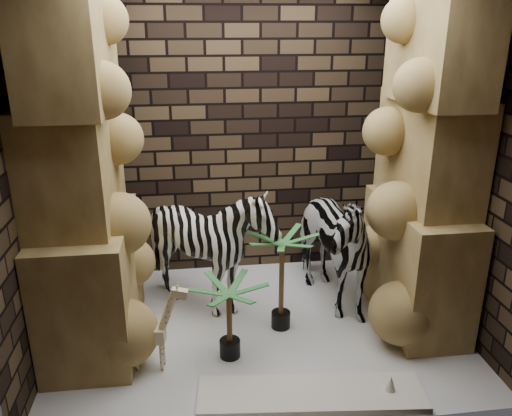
{
  "coord_description": "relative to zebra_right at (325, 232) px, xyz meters",
  "views": [
    {
      "loc": [
        -0.54,
        -3.92,
        2.59
      ],
      "look_at": [
        -0.01,
        0.15,
        1.09
      ],
      "focal_mm": 35.92,
      "sensor_mm": 36.0,
      "label": 1
    }
  ],
  "objects": [
    {
      "name": "zebra_right",
      "position": [
        0.0,
        0.0,
        0.0
      ],
      "size": [
        0.95,
        1.36,
        1.47
      ],
      "primitive_type": "imported",
      "rotation": [
        0.0,
        0.0,
        0.24
      ],
      "color": "white",
      "rests_on": "floor"
    },
    {
      "name": "rock_pillar_left",
      "position": [
        -2.07,
        -0.38,
        0.77
      ],
      "size": [
        0.68,
        1.3,
        3.0
      ],
      "primitive_type": null,
      "color": "tan",
      "rests_on": "floor"
    },
    {
      "name": "rock_pillar_right",
      "position": [
        0.75,
        -0.38,
        0.77
      ],
      "size": [
        0.58,
        1.25,
        3.0
      ],
      "primitive_type": null,
      "color": "tan",
      "rests_on": "floor"
    },
    {
      "name": "wall_right",
      "position": [
        1.08,
        -0.38,
        0.77
      ],
      "size": [
        0.0,
        3.0,
        3.0
      ],
      "primitive_type": "plane",
      "rotation": [
        1.57,
        0.0,
        -1.57
      ],
      "color": "black",
      "rests_on": "ground"
    },
    {
      "name": "giraffe_toy",
      "position": [
        -1.6,
        -0.83,
        -0.35
      ],
      "size": [
        0.41,
        0.19,
        0.77
      ],
      "primitive_type": null,
      "rotation": [
        0.0,
        0.0,
        -0.15
      ],
      "color": "beige",
      "rests_on": "floor"
    },
    {
      "name": "wall_front",
      "position": [
        -0.67,
        -1.63,
        0.77
      ],
      "size": [
        3.5,
        0.0,
        3.5
      ],
      "primitive_type": "plane",
      "rotation": [
        -1.57,
        0.0,
        0.0
      ],
      "color": "black",
      "rests_on": "ground"
    },
    {
      "name": "palm_front",
      "position": [
        -0.48,
        -0.4,
        -0.27
      ],
      "size": [
        0.36,
        0.36,
        0.92
      ],
      "primitive_type": null,
      "color": "#266F28",
      "rests_on": "floor"
    },
    {
      "name": "floor",
      "position": [
        -0.67,
        -0.38,
        -0.73
      ],
      "size": [
        3.5,
        3.5,
        0.0
      ],
      "primitive_type": "plane",
      "color": "silver",
      "rests_on": "ground"
    },
    {
      "name": "surfboard",
      "position": [
        -0.42,
        -1.33,
        -0.71
      ],
      "size": [
        1.68,
        0.57,
        0.05
      ],
      "primitive_type": "cube",
      "rotation": [
        0.0,
        0.0,
        -0.1
      ],
      "color": "white",
      "rests_on": "floor"
    },
    {
      "name": "wall_left",
      "position": [
        -2.42,
        -0.38,
        0.77
      ],
      "size": [
        0.0,
        3.0,
        3.0
      ],
      "primitive_type": "plane",
      "rotation": [
        1.57,
        0.0,
        1.57
      ],
      "color": "black",
      "rests_on": "ground"
    },
    {
      "name": "wall_back",
      "position": [
        -0.67,
        0.87,
        0.77
      ],
      "size": [
        3.5,
        0.0,
        3.5
      ],
      "primitive_type": "plane",
      "rotation": [
        1.57,
        0.0,
        0.0
      ],
      "color": "black",
      "rests_on": "ground"
    },
    {
      "name": "zebra_left",
      "position": [
        -1.07,
        -0.0,
        -0.15
      ],
      "size": [
        1.17,
        1.39,
        1.16
      ],
      "primitive_type": "imported",
      "rotation": [
        0.0,
        0.0,
        0.12
      ],
      "color": "white",
      "rests_on": "floor"
    },
    {
      "name": "palm_back",
      "position": [
        -0.97,
        -0.76,
        -0.4
      ],
      "size": [
        0.36,
        0.36,
        0.67
      ],
      "primitive_type": null,
      "color": "#266F28",
      "rests_on": "floor"
    }
  ]
}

